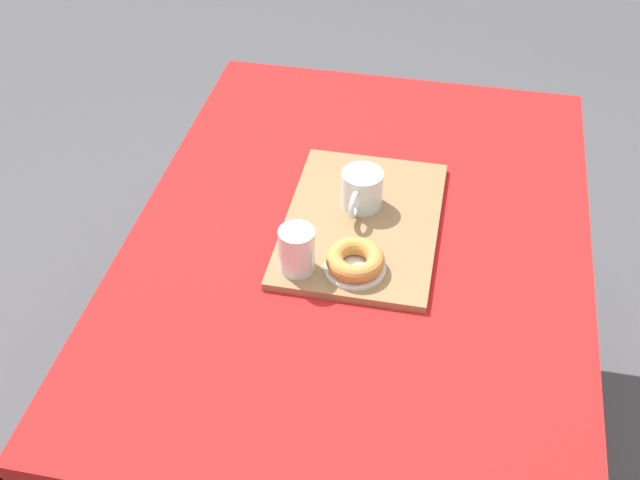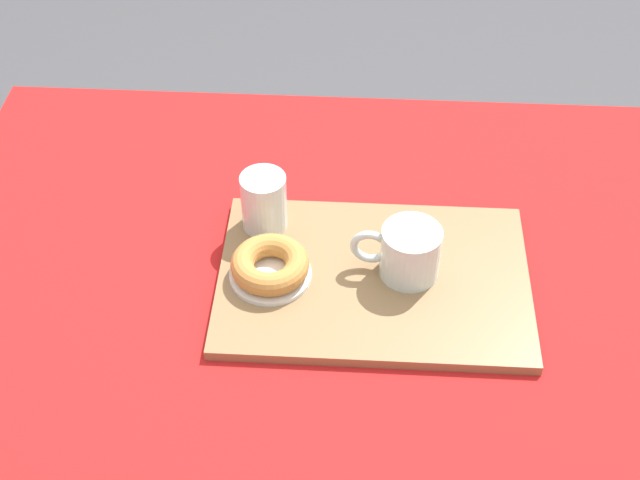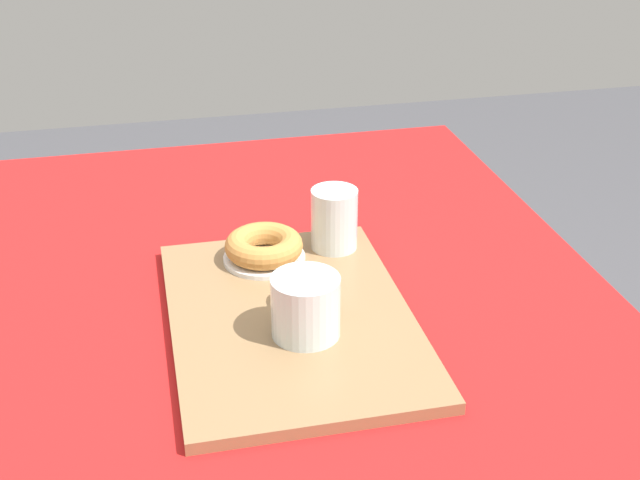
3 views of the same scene
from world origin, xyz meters
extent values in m
plane|color=#47474C|center=(0.00, 0.00, 0.00)|extent=(6.00, 6.00, 0.00)
cube|color=red|center=(0.00, 0.00, 0.75)|extent=(1.30, 0.93, 0.03)
cube|color=red|center=(0.00, -0.46, 0.66)|extent=(1.30, 0.01, 0.14)
cube|color=red|center=(0.00, 0.46, 0.66)|extent=(1.30, 0.01, 0.14)
cube|color=red|center=(0.65, 0.00, 0.66)|extent=(0.01, 0.93, 0.14)
cylinder|color=brown|center=(0.56, -0.37, 0.36)|extent=(0.06, 0.06, 0.73)
cylinder|color=brown|center=(0.56, 0.37, 0.36)|extent=(0.06, 0.06, 0.73)
cube|color=olive|center=(0.03, 0.00, 0.77)|extent=(0.45, 0.31, 0.02)
cylinder|color=silver|center=(0.08, 0.01, 0.82)|extent=(0.09, 0.09, 0.08)
cylinder|color=#B27523|center=(0.08, 0.01, 0.81)|extent=(0.07, 0.07, 0.06)
torus|color=silver|center=(0.03, 0.02, 0.82)|extent=(0.06, 0.02, 0.06)
cylinder|color=silver|center=(-0.14, 0.10, 0.82)|extent=(0.07, 0.07, 0.09)
cylinder|color=silver|center=(-0.14, 0.10, 0.80)|extent=(0.06, 0.06, 0.05)
cylinder|color=white|center=(-0.12, -0.01, 0.78)|extent=(0.12, 0.12, 0.01)
torus|color=#BC7F3D|center=(-0.12, -0.01, 0.80)|extent=(0.11, 0.11, 0.03)
camera|label=1|loc=(-1.25, -0.17, 1.86)|focal=45.76mm
camera|label=2|loc=(0.01, -0.89, 1.72)|focal=49.84mm
camera|label=3|loc=(0.96, -0.17, 1.38)|focal=47.43mm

